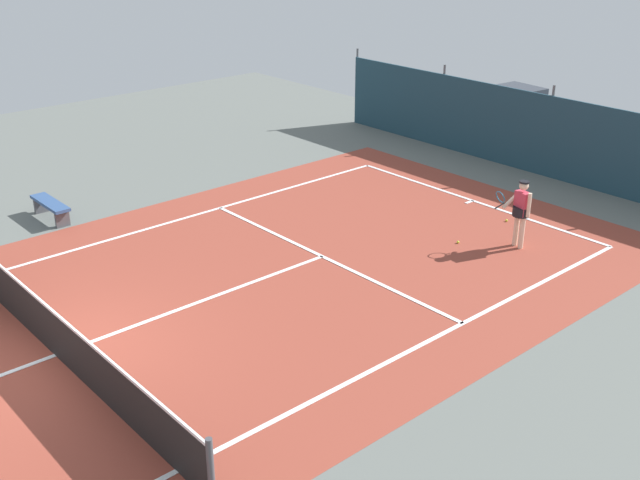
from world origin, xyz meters
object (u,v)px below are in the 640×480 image
(tennis_net, at_px, (52,331))
(tennis_ball_midcourt, at_px, (507,220))
(tennis_ball_near_player, at_px, (458,242))
(courtside_bench, at_px, (50,206))
(parked_car, at_px, (510,112))
(tennis_player, at_px, (521,209))

(tennis_net, relative_size, tennis_ball_midcourt, 153.33)
(tennis_ball_near_player, height_order, courtside_bench, courtside_bench)
(tennis_net, xyz_separation_m, parked_car, (-3.24, 17.95, 0.33))
(tennis_ball_near_player, xyz_separation_m, tennis_ball_midcourt, (-0.06, 2.01, 0.00))
(tennis_ball_midcourt, height_order, courtside_bench, courtside_bench)
(tennis_player, height_order, courtside_bench, tennis_player)
(tennis_ball_near_player, xyz_separation_m, courtside_bench, (-7.88, -6.65, 0.34))
(tennis_ball_midcourt, relative_size, courtside_bench, 0.04)
(tennis_ball_near_player, relative_size, courtside_bench, 0.04)
(tennis_player, bearing_deg, tennis_ball_midcourt, -31.45)
(tennis_player, relative_size, tennis_ball_midcourt, 24.85)
(tennis_ball_near_player, relative_size, tennis_ball_midcourt, 1.00)
(tennis_player, bearing_deg, courtside_bench, 53.96)
(courtside_bench, bearing_deg, parked_car, 78.60)
(tennis_net, xyz_separation_m, tennis_ball_midcourt, (1.51, 11.35, -0.48))
(tennis_player, bearing_deg, parked_car, -39.02)
(tennis_player, height_order, parked_car, parked_car)
(tennis_player, height_order, tennis_ball_midcourt, tennis_player)
(parked_car, relative_size, courtside_bench, 2.73)
(tennis_ball_near_player, xyz_separation_m, parked_car, (-4.81, 8.60, 0.81))
(tennis_net, height_order, tennis_ball_near_player, tennis_net)
(tennis_player, xyz_separation_m, parked_car, (-5.85, 7.71, -0.12))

